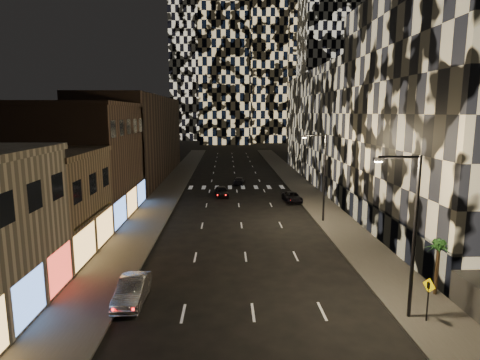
{
  "coord_description": "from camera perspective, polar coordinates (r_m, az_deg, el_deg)",
  "views": [
    {
      "loc": [
        -1.46,
        -10.37,
        11.33
      ],
      "look_at": [
        -0.41,
        21.17,
        6.0
      ],
      "focal_mm": 30.0,
      "sensor_mm": 36.0,
      "label": 1
    }
  ],
  "objects": [
    {
      "name": "ped_sign",
      "position": [
        24.53,
        25.23,
        -14.26
      ],
      "size": [
        0.31,
        0.79,
        2.45
      ],
      "rotation": [
        0.0,
        0.0,
        0.33
      ],
      "color": "black",
      "rests_on": "sidewalk_right"
    },
    {
      "name": "retail_tan",
      "position": [
        35.77,
        -27.66,
        -3.35
      ],
      "size": [
        10.0,
        10.0,
        8.0
      ],
      "primitive_type": "cube",
      "color": "#776047",
      "rests_on": "ground"
    },
    {
      "name": "sidewalk_right",
      "position": [
        62.47,
        8.7,
        -0.9
      ],
      "size": [
        4.0,
        120.0,
        0.15
      ],
      "primitive_type": "cube",
      "color": "#47443F",
      "rests_on": "ground"
    },
    {
      "name": "tower_center_low",
      "position": [
        154.66,
        -2.23,
        23.11
      ],
      "size": [
        18.0,
        18.0,
        95.0
      ],
      "primitive_type": "cube",
      "color": "black",
      "rests_on": "ground"
    },
    {
      "name": "streetlight_near",
      "position": [
        23.39,
        23.11,
        -6.01
      ],
      "size": [
        2.55,
        0.25,
        9.0
      ],
      "color": "black",
      "rests_on": "sidewalk_right"
    },
    {
      "name": "car_dark_oncoming",
      "position": [
        63.76,
        -0.12,
        -0.11
      ],
      "size": [
        2.12,
        4.24,
        1.18
      ],
      "primitive_type": "imported",
      "rotation": [
        0.0,
        0.0,
        3.02
      ],
      "color": "black",
      "rests_on": "ground"
    },
    {
      "name": "retail_filler_left",
      "position": [
        72.2,
        -14.41,
        5.85
      ],
      "size": [
        10.0,
        40.0,
        14.0
      ],
      "primitive_type": "cube",
      "color": "#4B362A",
      "rests_on": "ground"
    },
    {
      "name": "streetlight_far",
      "position": [
        41.98,
        11.64,
        1.2
      ],
      "size": [
        2.55,
        0.25,
        9.0
      ],
      "color": "black",
      "rests_on": "sidewalk_right"
    },
    {
      "name": "midrise_filler_right",
      "position": [
        70.75,
        15.89,
        7.34
      ],
      "size": [
        16.0,
        40.0,
        18.0
      ],
      "primitive_type": "cube",
      "color": "#232326",
      "rests_on": "ground"
    },
    {
      "name": "retail_brown",
      "position": [
        46.85,
        -21.29,
        2.4
      ],
      "size": [
        10.0,
        15.0,
        12.0
      ],
      "primitive_type": "cube",
      "color": "#4B362A",
      "rests_on": "ground"
    },
    {
      "name": "midrise_base",
      "position": [
        38.76,
        19.05,
        -5.64
      ],
      "size": [
        0.6,
        25.0,
        3.0
      ],
      "primitive_type": "cube",
      "color": "#383838",
      "rests_on": "ground"
    },
    {
      "name": "palm_tree",
      "position": [
        27.73,
        26.41,
        -8.83
      ],
      "size": [
        1.79,
        1.75,
        3.51
      ],
      "color": "#47331E",
      "rests_on": "sidewalk_right"
    },
    {
      "name": "sidewalk_left",
      "position": [
        62.0,
        -9.79,
        -1.01
      ],
      "size": [
        4.0,
        120.0,
        0.15
      ],
      "primitive_type": "cube",
      "color": "#47443F",
      "rests_on": "ground"
    },
    {
      "name": "car_dark_midlane",
      "position": [
        54.63,
        -2.61,
        -1.63
      ],
      "size": [
        2.21,
        4.36,
        1.42
      ],
      "primitive_type": "imported",
      "rotation": [
        0.0,
        0.0,
        0.13
      ],
      "color": "black",
      "rests_on": "ground"
    },
    {
      "name": "car_dark_rightlane",
      "position": [
        51.78,
        7.44,
        -2.42
      ],
      "size": [
        2.31,
        4.6,
        1.25
      ],
      "primitive_type": "imported",
      "rotation": [
        0.0,
        0.0,
        0.05
      ],
      "color": "black",
      "rests_on": "ground"
    },
    {
      "name": "car_silver_parked",
      "position": [
        25.87,
        -15.07,
        -14.92
      ],
      "size": [
        1.58,
        4.51,
        1.48
      ],
      "primitive_type": "imported",
      "rotation": [
        0.0,
        0.0,
        0.0
      ],
      "color": "#99999E",
      "rests_on": "ground"
    },
    {
      "name": "curb_left",
      "position": [
        61.75,
        -7.86,
        -1.0
      ],
      "size": [
        0.2,
        120.0,
        0.15
      ],
      "primitive_type": "cube",
      "color": "#4C4C47",
      "rests_on": "ground"
    },
    {
      "name": "midrise_right",
      "position": [
        40.95,
        30.01,
        7.86
      ],
      "size": [
        16.0,
        25.0,
        22.0
      ],
      "primitive_type": "cube",
      "color": "#232326",
      "rests_on": "ground"
    },
    {
      "name": "curb_right",
      "position": [
        62.12,
        6.79,
        -0.92
      ],
      "size": [
        0.2,
        120.0,
        0.15
      ],
      "primitive_type": "cube",
      "color": "#4C4C47",
      "rests_on": "ground"
    }
  ]
}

